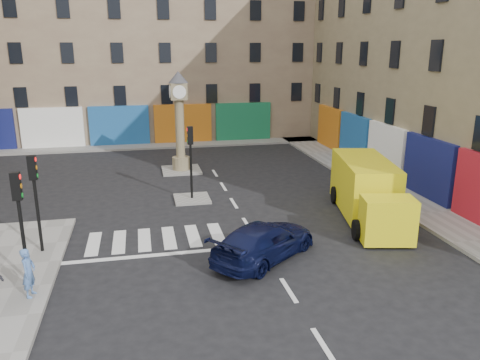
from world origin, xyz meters
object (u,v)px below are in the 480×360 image
object	(u,v)px
clock_pillar	(179,115)
navy_sedan	(264,241)
traffic_light_left_far	(35,188)
yellow_van	(367,191)
traffic_light_left_near	(19,210)
traffic_light_island	(191,151)
pedestrian_blue	(29,273)

from	to	relation	value
clock_pillar	navy_sedan	size ratio (longest dim) A/B	1.28
traffic_light_left_far	yellow_van	world-z (taller)	traffic_light_left_far
traffic_light_left_near	yellow_van	bearing A→B (deg)	14.58
traffic_light_island	clock_pillar	bearing A→B (deg)	90.00
traffic_light_left_far	pedestrian_blue	xyz separation A→B (m)	(0.30, -3.48, -1.68)
yellow_van	pedestrian_blue	bearing A→B (deg)	-148.57
clock_pillar	yellow_van	xyz separation A→B (m)	(7.61, -10.18, -2.28)
navy_sedan	yellow_van	size ratio (longest dim) A/B	0.65
traffic_light_left_far	clock_pillar	bearing A→B (deg)	61.06
traffic_light_left_far	traffic_light_island	distance (m)	8.30
clock_pillar	yellow_van	distance (m)	12.91
traffic_light_island	pedestrian_blue	distance (m)	10.85
traffic_light_left_far	yellow_van	xyz separation A→B (m)	(13.91, 1.22, -1.35)
traffic_light_left_far	traffic_light_left_near	bearing A→B (deg)	-90.00
pedestrian_blue	yellow_van	bearing A→B (deg)	-58.71
yellow_van	traffic_light_left_near	bearing A→B (deg)	-153.04
traffic_light_left_near	yellow_van	xyz separation A→B (m)	(13.91, 3.62, -1.35)
traffic_light_left_near	pedestrian_blue	distance (m)	2.02
traffic_light_left_far	traffic_light_island	bearing A→B (deg)	40.60
navy_sedan	yellow_van	xyz separation A→B (m)	(5.77, 3.32, 0.58)
clock_pillar	navy_sedan	world-z (taller)	clock_pillar
pedestrian_blue	traffic_light_left_near	bearing A→B (deg)	27.73
traffic_light_left_near	clock_pillar	bearing A→B (deg)	65.45
yellow_van	pedestrian_blue	distance (m)	14.41
traffic_light_island	yellow_van	world-z (taller)	traffic_light_island
traffic_light_left_near	pedestrian_blue	world-z (taller)	traffic_light_left_near
traffic_light_left_far	pedestrian_blue	world-z (taller)	traffic_light_left_far
traffic_light_left_near	yellow_van	size ratio (longest dim) A/B	0.51
traffic_light_island	navy_sedan	world-z (taller)	traffic_light_island
navy_sedan	yellow_van	world-z (taller)	yellow_van
traffic_light_island	yellow_van	xyz separation A→B (m)	(7.61, -4.18, -1.32)
traffic_light_island	yellow_van	size ratio (longest dim) A/B	0.51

